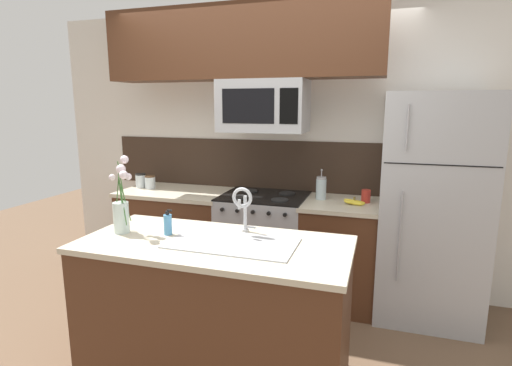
% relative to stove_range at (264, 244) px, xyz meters
% --- Properties ---
extents(ground_plane, '(10.00, 10.00, 0.00)m').
position_rel_stove_range_xyz_m(ground_plane, '(-0.00, -0.90, -0.46)').
color(ground_plane, brown).
extents(rear_partition, '(5.20, 0.10, 2.60)m').
position_rel_stove_range_xyz_m(rear_partition, '(0.30, 0.38, 0.84)').
color(rear_partition, silver).
rests_on(rear_partition, ground).
extents(splash_band, '(3.40, 0.01, 0.48)m').
position_rel_stove_range_xyz_m(splash_band, '(-0.00, 0.32, 0.69)').
color(splash_band, '#332319').
rests_on(splash_band, rear_partition).
extents(back_counter_left, '(1.04, 0.65, 0.91)m').
position_rel_stove_range_xyz_m(back_counter_left, '(-0.89, 0.00, -0.01)').
color(back_counter_left, '#4C2B19').
rests_on(back_counter_left, ground).
extents(back_counter_right, '(0.64, 0.65, 0.91)m').
position_rel_stove_range_xyz_m(back_counter_right, '(0.69, 0.00, -0.01)').
color(back_counter_right, '#4C2B19').
rests_on(back_counter_right, ground).
extents(stove_range, '(0.76, 0.64, 0.93)m').
position_rel_stove_range_xyz_m(stove_range, '(0.00, 0.00, 0.00)').
color(stove_range, '#A8AAAF').
rests_on(stove_range, ground).
extents(microwave, '(0.74, 0.40, 0.44)m').
position_rel_stove_range_xyz_m(microwave, '(0.00, -0.02, 1.25)').
color(microwave, '#A8AAAF').
extents(upper_cabinet_band, '(2.39, 0.34, 0.60)m').
position_rel_stove_range_xyz_m(upper_cabinet_band, '(-0.20, -0.05, 1.77)').
color(upper_cabinet_band, '#4C2B19').
extents(refrigerator, '(0.79, 0.74, 1.82)m').
position_rel_stove_range_xyz_m(refrigerator, '(1.39, 0.02, 0.45)').
color(refrigerator, '#A8AAAF').
rests_on(refrigerator, ground).
extents(storage_jar_tall, '(0.10, 0.10, 0.14)m').
position_rel_stove_range_xyz_m(storage_jar_tall, '(-1.29, 0.03, 0.52)').
color(storage_jar_tall, silver).
rests_on(storage_jar_tall, back_counter_left).
extents(storage_jar_medium, '(0.10, 0.10, 0.13)m').
position_rel_stove_range_xyz_m(storage_jar_medium, '(-1.17, 0.01, 0.51)').
color(storage_jar_medium, silver).
rests_on(storage_jar_medium, back_counter_left).
extents(banana_bunch, '(0.19, 0.11, 0.08)m').
position_rel_stove_range_xyz_m(banana_bunch, '(0.80, -0.06, 0.47)').
color(banana_bunch, yellow).
rests_on(banana_bunch, back_counter_right).
extents(french_press, '(0.09, 0.09, 0.27)m').
position_rel_stove_range_xyz_m(french_press, '(0.50, 0.06, 0.55)').
color(french_press, silver).
rests_on(french_press, back_counter_right).
extents(coffee_tin, '(0.08, 0.08, 0.11)m').
position_rel_stove_range_xyz_m(coffee_tin, '(0.88, 0.05, 0.50)').
color(coffee_tin, '#B22D23').
rests_on(coffee_tin, back_counter_right).
extents(island_counter, '(1.64, 0.76, 0.91)m').
position_rel_stove_range_xyz_m(island_counter, '(0.06, -1.25, -0.01)').
color(island_counter, '#4C2B19').
rests_on(island_counter, ground).
extents(kitchen_sink, '(0.76, 0.40, 0.16)m').
position_rel_stove_range_xyz_m(kitchen_sink, '(0.17, -1.25, 0.38)').
color(kitchen_sink, '#ADAFB5').
rests_on(kitchen_sink, island_counter).
extents(sink_faucet, '(0.14, 0.14, 0.31)m').
position_rel_stove_range_xyz_m(sink_faucet, '(0.17, -1.05, 0.65)').
color(sink_faucet, '#B7BABF').
rests_on(sink_faucet, island_counter).
extents(dish_soap_bottle, '(0.06, 0.05, 0.16)m').
position_rel_stove_range_xyz_m(dish_soap_bottle, '(-0.28, -1.21, 0.52)').
color(dish_soap_bottle, '#4C93C6').
rests_on(dish_soap_bottle, island_counter).
extents(flower_vase, '(0.17, 0.16, 0.49)m').
position_rel_stove_range_xyz_m(flower_vase, '(-0.58, -1.26, 0.61)').
color(flower_vase, silver).
rests_on(flower_vase, island_counter).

